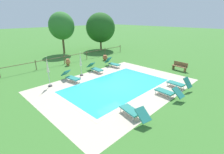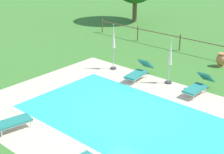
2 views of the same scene
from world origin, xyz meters
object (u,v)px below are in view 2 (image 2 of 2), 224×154
Objects in this scene: sun_lounger_north_near_steps at (198,85)px; patio_umbrella_closed_row_west at (113,41)px; patio_umbrella_closed_row_mid_west at (170,56)px; sun_lounger_north_far at (139,72)px; sun_lounger_south_mid at (5,123)px; terracotta_urn_near_fence at (221,59)px.

patio_umbrella_closed_row_west is (-4.88, -0.24, 1.16)m from sun_lounger_north_near_steps.
patio_umbrella_closed_row_mid_west is (-1.62, 0.09, 1.00)m from sun_lounger_north_near_steps.
patio_umbrella_closed_row_mid_west is (3.26, 0.33, -0.16)m from patio_umbrella_closed_row_west.
sun_lounger_north_far is at bearing -160.92° from patio_umbrella_closed_row_mid_west.
patio_umbrella_closed_row_west is at bearing 174.83° from sun_lounger_north_far.
sun_lounger_north_near_steps is 1.90m from patio_umbrella_closed_row_mid_west.
sun_lounger_north_far reaches higher than sun_lounger_south_mid.
terracotta_urn_near_fence is at bearing 45.20° from patio_umbrella_closed_row_west.
patio_umbrella_closed_row_west is 3.24× the size of terracotta_urn_near_fence.
patio_umbrella_closed_row_mid_west is at bearing 5.78° from patio_umbrella_closed_row_west.
sun_lounger_north_far is at bearing -172.43° from sun_lounger_north_near_steps.
patio_umbrella_closed_row_mid_west is at bearing -102.94° from terracotta_urn_near_fence.
sun_lounger_south_mid is 11.89m from terracotta_urn_near_fence.
sun_lounger_north_far is at bearing -5.17° from patio_umbrella_closed_row_west.
terracotta_urn_near_fence is at bearing 61.91° from sun_lounger_north_far.
sun_lounger_north_far is 0.83× the size of patio_umbrella_closed_row_west.
sun_lounger_south_mid is 7.56m from patio_umbrella_closed_row_west.
patio_umbrella_closed_row_west is (-1.83, 0.17, 1.16)m from sun_lounger_north_far.
sun_lounger_north_far reaches higher than sun_lounger_north_near_steps.
sun_lounger_north_near_steps is 0.96× the size of sun_lounger_south_mid.
patio_umbrella_closed_row_mid_west is at bearing 176.83° from sun_lounger_north_near_steps.
sun_lounger_north_near_steps is 3.08m from sun_lounger_north_far.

